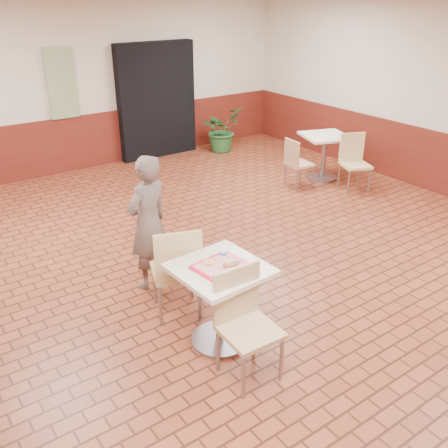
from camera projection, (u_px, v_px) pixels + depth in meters
room_shell at (273, 153)px, 5.34m from camera, size 8.01×10.01×3.01m
wainscot_band at (270, 236)px, 5.77m from camera, size 8.00×10.00×1.00m
corridor_doorway at (157, 101)px, 9.74m from camera, size 1.60×0.22×2.20m
promo_poster at (61, 84)px, 8.63m from camera, size 0.50×0.03×1.20m
main_table at (220, 292)px, 4.61m from camera, size 0.78×0.78×0.82m
chair_main_front at (244, 318)px, 4.24m from camera, size 0.48×0.48×1.00m
chair_main_back at (177, 268)px, 4.98m from camera, size 0.60×0.60×1.02m
customer at (148, 223)px, 5.46m from camera, size 0.65×0.52×1.54m
serving_tray at (220, 266)px, 4.49m from camera, size 0.45×0.35×0.03m
ring_donut at (209, 262)px, 4.50m from camera, size 0.12×0.12×0.03m
long_john_donut at (231, 263)px, 4.46m from camera, size 0.17×0.10×0.05m
paper_cup at (223, 253)px, 4.58m from camera, size 0.07×0.07×0.08m
second_table at (324, 149)px, 8.76m from camera, size 0.75×0.75×0.79m
chair_second_left at (296, 161)px, 8.37m from camera, size 0.43×0.43×0.84m
chair_second_front at (354, 159)px, 8.28m from camera, size 0.57×0.57×0.94m
potted_plant at (221, 129)px, 10.29m from camera, size 0.99×0.92×0.91m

